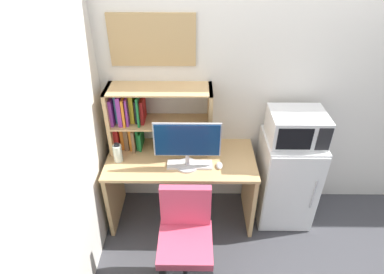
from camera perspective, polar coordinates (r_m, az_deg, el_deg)
name	(u,v)px	position (r m, az deg, el deg)	size (l,w,h in m)	color
wall_back	(324,86)	(3.15, 22.28, 8.41)	(6.40, 0.04, 2.60)	silver
wall_left	(14,225)	(1.82, -28.91, -13.51)	(0.04, 4.40, 2.60)	silver
desk	(181,176)	(3.07, -1.87, -6.91)	(1.35, 0.63, 0.73)	tan
hutch_bookshelf	(143,117)	(2.94, -8.67, 3.47)	(0.92, 0.30, 0.61)	tan
monitor	(187,143)	(2.69, -0.85, -1.00)	(0.57, 0.20, 0.44)	#B7B7BC
keyboard	(190,165)	(2.84, -0.42, -4.91)	(0.39, 0.12, 0.02)	silver
computer_mouse	(219,165)	(2.83, 4.86, -5.01)	(0.05, 0.10, 0.03)	silver
water_bottle	(118,153)	(2.93, -12.98, -2.76)	(0.08, 0.08, 0.18)	silver
mini_fridge	(286,179)	(3.26, 16.24, -7.13)	(0.51, 0.52, 0.92)	white
microwave	(297,127)	(2.92, 18.01, 1.73)	(0.48, 0.39, 0.26)	silver
desk_chair	(186,245)	(2.68, -1.14, -18.49)	(0.47, 0.47, 0.88)	black
wall_corkboard	(152,40)	(2.78, -7.04, 16.60)	(0.72, 0.02, 0.43)	tan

